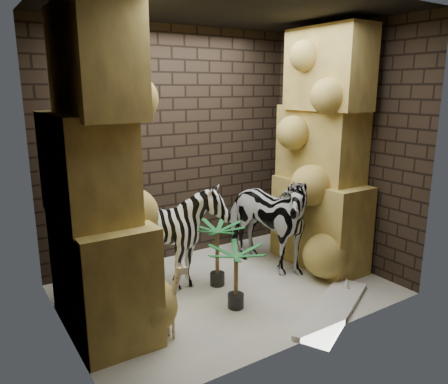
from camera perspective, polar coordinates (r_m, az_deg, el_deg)
floor at (r=5.05m, az=0.38°, el=-12.73°), size 3.50×3.50×0.00m
ceiling at (r=4.59m, az=0.44°, el=23.12°), size 3.50×3.50×0.00m
wall_back at (r=5.66m, az=-6.59°, el=5.99°), size 3.50×0.00×3.50m
wall_front at (r=3.63m, az=11.32°, el=1.56°), size 3.50×0.00×3.50m
wall_left at (r=3.93m, az=-21.48°, el=1.78°), size 0.00×3.00×3.00m
wall_right at (r=5.73m, az=15.28°, el=5.69°), size 0.00×3.00×3.00m
rock_pillar_left at (r=4.01m, az=-16.59°, el=2.39°), size 0.68×1.30×3.00m
rock_pillar_right at (r=5.49m, az=12.96°, el=5.50°), size 0.58×1.25×3.00m
zebra_right at (r=5.38m, az=5.20°, el=-2.61°), size 0.90×1.36×1.49m
zebra_left at (r=4.97m, az=-6.91°, el=-6.23°), size 1.16×1.37×1.13m
giraffe_toy at (r=4.01m, az=-8.12°, el=-14.68°), size 0.38×0.21×0.70m
palm_front at (r=5.01m, az=-0.90°, el=-8.25°), size 0.36×0.36×0.75m
palm_back at (r=4.54m, az=1.59°, el=-11.23°), size 0.36×0.36×0.67m
surfboard at (r=4.74m, az=14.21°, el=-14.73°), size 1.44×0.96×0.05m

